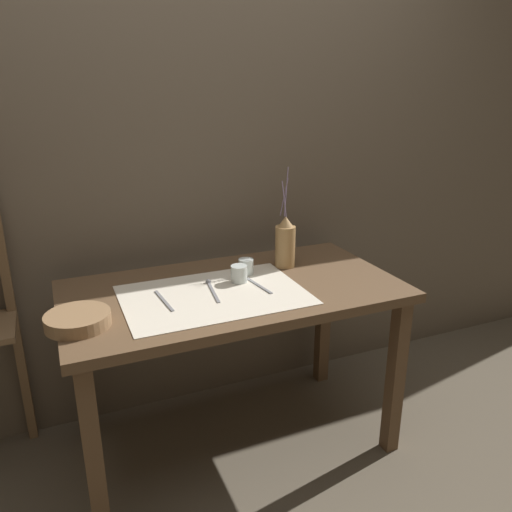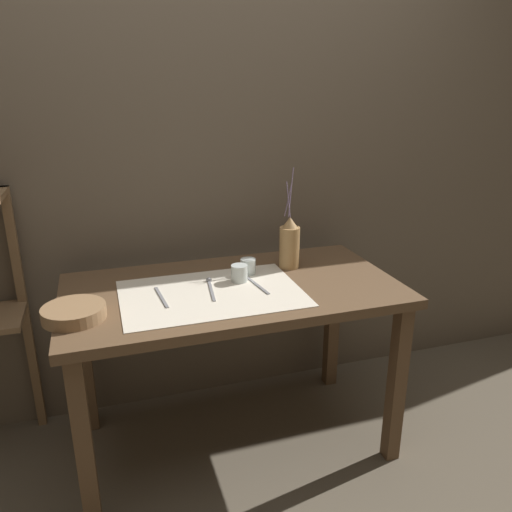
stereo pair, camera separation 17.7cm
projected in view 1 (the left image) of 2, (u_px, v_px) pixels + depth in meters
name	position (u px, v px, depth m)	size (l,w,h in m)	color
ground_plane	(236.00, 441.00, 2.30)	(12.00, 12.00, 0.00)	brown
stone_wall_back	(196.00, 165.00, 2.32)	(7.00, 0.06, 2.40)	brown
wooden_table	(234.00, 309.00, 2.08)	(1.37, 0.73, 0.77)	brown
linen_cloth	(214.00, 295.00, 1.96)	(0.71, 0.49, 0.00)	beige
pitcher_with_flowers	(285.00, 243.00, 2.24)	(0.09, 0.09, 0.45)	#A87F4C
wooden_bowl	(78.00, 320.00, 1.70)	(0.22, 0.22, 0.05)	#8E6B47
glass_tumbler_near	(239.00, 274.00, 2.08)	(0.07, 0.07, 0.07)	silver
glass_tumbler_far	(246.00, 267.00, 2.16)	(0.07, 0.07, 0.07)	silver
fork_outer	(164.00, 301.00, 1.90)	(0.03, 0.21, 0.00)	gray
spoon_outer	(210.00, 286.00, 2.03)	(0.04, 0.22, 0.02)	gray
knife_center	(258.00, 285.00, 2.05)	(0.04, 0.21, 0.00)	gray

